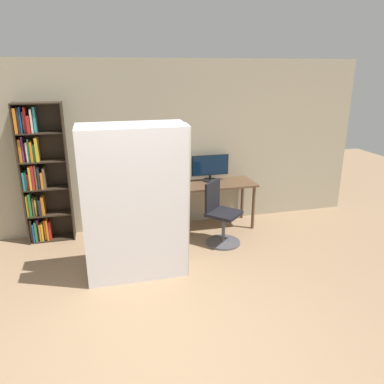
% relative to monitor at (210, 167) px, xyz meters
% --- Properties ---
extents(ground_plane, '(16.00, 16.00, 0.00)m').
position_rel_monitor_xyz_m(ground_plane, '(-1.36, -3.18, -1.00)').
color(ground_plane, '#937556').
extents(wall_back, '(8.00, 0.06, 2.70)m').
position_rel_monitor_xyz_m(wall_back, '(-1.36, 0.17, 0.35)').
color(wall_back, tan).
rests_on(wall_back, ground).
extents(desk, '(1.22, 0.60, 0.76)m').
position_rel_monitor_xyz_m(desk, '(0.08, -0.16, -0.34)').
color(desk, brown).
rests_on(desk, ground).
extents(monitor, '(0.63, 0.25, 0.43)m').
position_rel_monitor_xyz_m(monitor, '(0.00, 0.00, 0.00)').
color(monitor, black).
rests_on(monitor, desk).
extents(office_chair, '(0.62, 0.62, 0.96)m').
position_rel_monitor_xyz_m(office_chair, '(-0.07, -0.78, -0.60)').
color(office_chair, '#4C4C51').
rests_on(office_chair, ground).
extents(bookshelf, '(0.67, 0.29, 2.10)m').
position_rel_monitor_xyz_m(bookshelf, '(-2.65, 0.02, 0.04)').
color(bookshelf, '#2D2319').
rests_on(bookshelf, ground).
extents(mattress_near, '(1.25, 0.37, 1.96)m').
position_rel_monitor_xyz_m(mattress_near, '(-1.39, -1.56, -0.02)').
color(mattress_near, silver).
rests_on(mattress_near, ground).
extents(mattress_far, '(1.25, 0.29, 1.95)m').
position_rel_monitor_xyz_m(mattress_far, '(-1.39, -1.28, -0.02)').
color(mattress_far, silver).
rests_on(mattress_far, ground).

